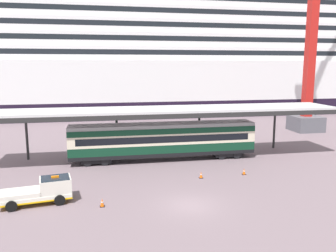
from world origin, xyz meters
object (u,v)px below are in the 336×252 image
Objects in this scene: service_truck at (43,190)px; traffic_cone_near at (244,172)px; cruise_ship at (90,56)px; traffic_cone_far at (102,203)px; dockside_crane at (316,5)px; traffic_cone_mid at (201,175)px; train_carriage at (163,140)px.

traffic_cone_near is at bearing 11.57° from service_truck.
cruise_ship is at bearing 107.65° from traffic_cone_near.
cruise_ship is 51.82m from traffic_cone_near.
traffic_cone_far reaches higher than traffic_cone_near.
traffic_cone_mid is at bearing -139.80° from dockside_crane.
train_carriage is at bearing 60.69° from traffic_cone_far.
cruise_ship reaches higher than traffic_cone_near.
train_carriage is 14.01m from traffic_cone_far.
cruise_ship is 26.82× the size of service_truck.
traffic_cone_mid is 0.01× the size of dockside_crane.
train_carriage reaches higher than service_truck.
traffic_cone_near is at bearing -72.35° from cruise_ship.
service_truck reaches higher than traffic_cone_near.
service_truck is at bearing -165.87° from traffic_cone_mid.
traffic_cone_mid is 0.99× the size of traffic_cone_far.
traffic_cone_mid is (-4.38, -0.26, 0.01)m from traffic_cone_near.
traffic_cone_near is at bearing -45.19° from train_carriage.
train_carriage is 33.77m from dockside_crane.
traffic_cone_far is at bearing -88.09° from cruise_ship.
train_carriage is 0.33× the size of dockside_crane.
cruise_ship is at bearing 101.73° from train_carriage.
cruise_ship is 244.01× the size of traffic_cone_near.
traffic_cone_mid is (2.32, -7.01, -2.00)m from train_carriage.
traffic_cone_far is at bearing -119.31° from train_carriage.
traffic_cone_far is (4.42, -1.67, -0.68)m from service_truck.
service_truck is at bearing -92.92° from cruise_ship.
traffic_cone_mid is (10.89, -48.27, -12.14)m from cruise_ship.
cruise_ship is 45.20m from dockside_crane.
dockside_crane is at bearing 32.18° from service_truck.
dockside_crane is (32.78, 25.08, 19.19)m from traffic_cone_far.
cruise_ship is 52.99m from service_truck.
dockside_crane reaches higher than traffic_cone_near.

